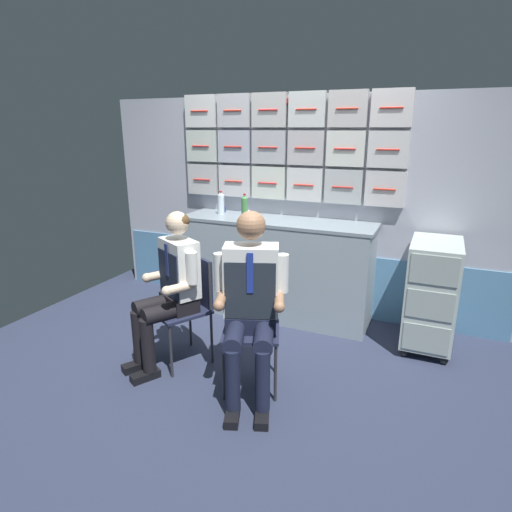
# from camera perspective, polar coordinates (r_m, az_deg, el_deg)

# --- Properties ---
(ground) EXTENTS (4.80, 4.80, 0.04)m
(ground) POSITION_cam_1_polar(r_m,az_deg,el_deg) (3.55, -2.42, -14.91)
(ground) COLOR #2B3249
(galley_bulkhead) EXTENTS (4.20, 0.14, 2.17)m
(galley_bulkhead) POSITION_cam_1_polar(r_m,az_deg,el_deg) (4.36, 5.12, 7.44)
(galley_bulkhead) COLOR #AFB0C0
(galley_bulkhead) RESTS_ON ground
(galley_counter) EXTENTS (1.92, 0.53, 0.99)m
(galley_counter) POSITION_cam_1_polar(r_m,az_deg,el_deg) (4.28, 2.66, -1.61)
(galley_counter) COLOR #92A0AA
(galley_counter) RESTS_ON ground
(service_trolley) EXTENTS (0.40, 0.65, 0.94)m
(service_trolley) POSITION_cam_1_polar(r_m,az_deg,el_deg) (3.93, 22.39, -4.48)
(service_trolley) COLOR black
(service_trolley) RESTS_ON ground
(folding_chair_left) EXTENTS (0.55, 0.55, 0.86)m
(folding_chair_left) POSITION_cam_1_polar(r_m,az_deg,el_deg) (3.49, -8.81, -5.51)
(folding_chair_left) COLOR #2D2D33
(folding_chair_left) RESTS_ON ground
(crew_member_left) EXTENTS (0.57, 0.66, 1.24)m
(crew_member_left) POSITION_cam_1_polar(r_m,az_deg,el_deg) (3.37, -11.37, -3.71)
(crew_member_left) COLOR black
(crew_member_left) RESTS_ON ground
(folding_chair_right) EXTENTS (0.51, 0.51, 0.86)m
(folding_chair_right) POSITION_cam_1_polar(r_m,az_deg,el_deg) (3.15, -0.54, -7.82)
(folding_chair_right) COLOR #2D2D33
(folding_chair_right) RESTS_ON ground
(crew_member_right) EXTENTS (0.56, 0.71, 1.32)m
(crew_member_right) POSITION_cam_1_polar(r_m,az_deg,el_deg) (2.93, -0.75, -5.51)
(crew_member_right) COLOR black
(crew_member_right) RESTS_ON ground
(sparkling_bottle_green) EXTENTS (0.07, 0.07, 0.24)m
(sparkling_bottle_green) POSITION_cam_1_polar(r_m,az_deg,el_deg) (4.43, -4.72, 7.06)
(sparkling_bottle_green) COLOR silver
(sparkling_bottle_green) RESTS_ON galley_counter
(water_bottle_short) EXTENTS (0.06, 0.06, 0.26)m
(water_bottle_short) POSITION_cam_1_polar(r_m,az_deg,el_deg) (4.07, -1.54, 6.41)
(water_bottle_short) COLOR #4D964F
(water_bottle_short) RESTS_ON galley_counter
(espresso_cup_small) EXTENTS (0.06, 0.06, 0.06)m
(espresso_cup_small) POSITION_cam_1_polar(r_m,az_deg,el_deg) (4.55, -4.48, 6.28)
(espresso_cup_small) COLOR navy
(espresso_cup_small) RESTS_ON galley_counter
(paper_cup_tan) EXTENTS (0.07, 0.07, 0.07)m
(paper_cup_tan) POSITION_cam_1_polar(r_m,az_deg,el_deg) (4.23, -1.23, 5.63)
(paper_cup_tan) COLOR silver
(paper_cup_tan) RESTS_ON galley_counter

